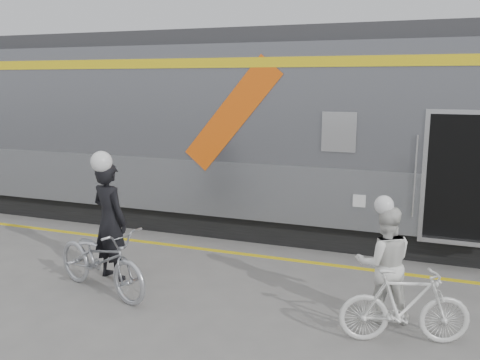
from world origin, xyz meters
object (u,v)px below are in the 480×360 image
at_px(man, 110,221).
at_px(bicycle_left, 101,259).
at_px(bicycle_right, 405,306).
at_px(woman, 384,264).

xyz_separation_m(man, bicycle_left, (0.20, -0.55, -0.43)).
xyz_separation_m(man, bicycle_right, (4.50, -0.53, -0.48)).
bearing_deg(bicycle_right, bicycle_left, 73.92).
bearing_deg(bicycle_right, man, 66.94).
distance_m(bicycle_left, woman, 4.05).
bearing_deg(woman, bicycle_right, 102.24).
bearing_deg(woman, bicycle_left, -8.24).
height_order(man, bicycle_left, man).
distance_m(man, woman, 4.21).
distance_m(bicycle_left, bicycle_right, 4.30).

